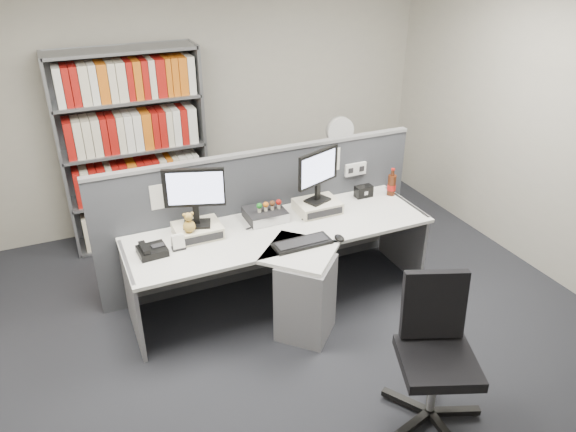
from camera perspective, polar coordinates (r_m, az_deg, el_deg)
name	(u,v)px	position (r m, az deg, el deg)	size (l,w,h in m)	color
ground	(321,354)	(4.46, 3.49, -14.17)	(5.50, 5.50, 0.00)	#27292E
room_shell	(329,138)	(3.52, 4.33, 8.08)	(5.04, 5.54, 2.72)	#AFAB9C
partition	(262,214)	(5.03, -2.72, 0.17)	(3.00, 0.08, 1.27)	#3F4147
desk	(291,268)	(4.60, 0.28, -5.41)	(2.60, 1.20, 0.72)	white
monitor_riser_left	(198,231)	(4.57, -9.36, -1.50)	(0.38, 0.31, 0.10)	beige
monitor_riser_right	(317,206)	(4.91, 3.07, 1.02)	(0.38, 0.31, 0.10)	beige
monitor_left	(194,192)	(4.41, -9.70, 2.45)	(0.47, 0.22, 0.50)	black
monitor_right	(318,172)	(4.77, 3.16, 4.62)	(0.45, 0.21, 0.48)	black
desktop_pc	(265,214)	(4.77, -2.37, 0.16)	(0.33, 0.30, 0.09)	black
figurines	(269,205)	(4.73, -1.98, 1.17)	(0.23, 0.05, 0.09)	beige
keyboard	(302,243)	(4.40, 1.46, -2.83)	(0.48, 0.19, 0.03)	black
mouse	(339,238)	(4.48, 5.36, -2.30)	(0.07, 0.11, 0.04)	black
desk_phone	(152,250)	(4.39, -14.00, -3.50)	(0.23, 0.21, 0.09)	black
desk_calendar	(178,243)	(4.41, -11.35, -2.77)	(0.11, 0.08, 0.13)	black
plush_toy	(189,224)	(4.42, -10.26, -0.80)	(0.10, 0.10, 0.17)	#B28D3B
speaker	(364,191)	(5.22, 7.87, 2.56)	(0.16, 0.09, 0.11)	black
cola_bottle	(392,185)	(5.28, 10.72, 3.19)	(0.08, 0.08, 0.27)	#3F190A
shelving_unit	(134,152)	(5.76, -15.69, 6.40)	(1.41, 0.40, 2.00)	gray
filing_cabinet	(337,190)	(6.23, 5.10, 2.69)	(0.45, 0.61, 0.70)	gray
desk_fan	(339,134)	(5.97, 5.37, 8.51)	(0.30, 0.18, 0.51)	white
office_chair	(435,348)	(3.80, 15.05, -13.09)	(0.67, 0.68, 1.02)	silver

